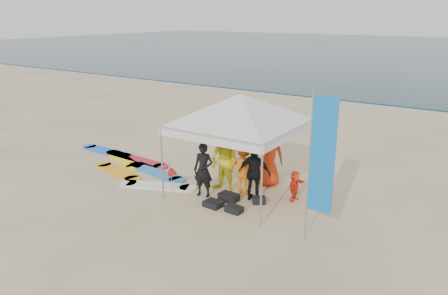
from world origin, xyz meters
name	(u,v)px	position (x,y,z in m)	size (l,w,h in m)	color
ground	(151,207)	(0.00, 0.00, 0.00)	(120.00, 120.00, 0.00)	beige
ocean	(448,52)	(0.00, 60.00, 0.04)	(160.00, 84.00, 0.08)	#0C2633
shoreline_foam	(353,102)	(0.00, 18.20, 0.00)	(160.00, 1.20, 0.01)	silver
person_black_a	(203,170)	(0.80, 1.45, 0.81)	(0.59, 0.39, 1.63)	black
person_yellow	(224,161)	(1.12, 2.05, 0.97)	(0.94, 0.74, 1.94)	yellow
person_orange_a	(244,168)	(1.71, 2.23, 0.82)	(1.06, 0.61, 1.63)	orange
person_black_b	(255,173)	(2.20, 2.01, 0.83)	(0.97, 0.40, 1.65)	black
person_orange_b	(268,156)	(1.98, 3.25, 0.97)	(0.94, 0.61, 1.93)	red
person_seated	(295,186)	(3.19, 2.62, 0.45)	(0.83, 0.26, 0.90)	#FF3816
canopy_tent	(240,94)	(1.53, 2.27, 3.01)	(4.58, 4.58, 3.45)	#A5A5A8
feather_flag	(321,158)	(4.64, 0.65, 2.12)	(0.61, 0.04, 3.60)	#A5A5A8
marker_pennant	(174,173)	(-0.30, 1.42, 0.49)	(0.28, 0.28, 0.64)	#A5A5A8
gear_pile	(230,202)	(1.81, 1.33, 0.10)	(1.45, 1.32, 0.22)	black
surfboard_spread	(132,166)	(-2.84, 2.15, 0.04)	(6.11, 2.52, 0.07)	#FEF51A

